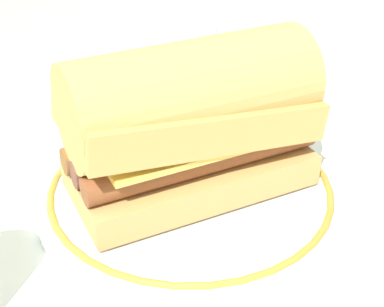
# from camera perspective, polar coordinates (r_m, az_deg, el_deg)

# --- Properties ---
(ground_plane) EXTENTS (1.50, 1.50, 0.00)m
(ground_plane) POSITION_cam_1_polar(r_m,az_deg,el_deg) (0.48, 0.40, -4.10)
(ground_plane) COLOR white
(plate) EXTENTS (0.26, 0.26, 0.01)m
(plate) POSITION_cam_1_polar(r_m,az_deg,el_deg) (0.47, 0.00, -3.81)
(plate) COLOR white
(plate) RESTS_ON ground_plane
(sausage_sandwich) EXTENTS (0.22, 0.17, 0.12)m
(sausage_sandwich) POSITION_cam_1_polar(r_m,az_deg,el_deg) (0.44, 0.00, 3.49)
(sausage_sandwich) COLOR tan
(sausage_sandwich) RESTS_ON plate
(salt_shaker) EXTENTS (0.03, 0.03, 0.08)m
(salt_shaker) POSITION_cam_1_polar(r_m,az_deg,el_deg) (0.66, 1.38, 10.05)
(salt_shaker) COLOR white
(salt_shaker) RESTS_ON ground_plane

